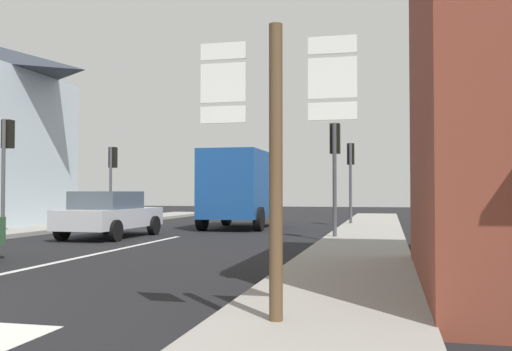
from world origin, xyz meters
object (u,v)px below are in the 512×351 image
at_px(traffic_light_near_left, 7,150).
at_px(traffic_light_far_right, 351,165).
at_px(sedan_far, 110,214).
at_px(delivery_truck, 240,187).
at_px(traffic_light_near_right, 335,154).
at_px(route_sign_post, 276,148).
at_px(traffic_light_far_left, 112,167).

xyz_separation_m(traffic_light_near_left, traffic_light_far_right, (10.21, 8.66, -0.17)).
distance_m(sedan_far, delivery_truck, 6.17).
height_order(traffic_light_near_left, traffic_light_near_right, traffic_light_near_left).
relative_size(delivery_truck, route_sign_post, 1.57).
height_order(traffic_light_near_left, traffic_light_far_right, traffic_light_near_left).
height_order(sedan_far, traffic_light_near_left, traffic_light_near_left).
xyz_separation_m(traffic_light_far_right, traffic_light_near_right, (0.00, -7.30, -0.01)).
distance_m(route_sign_post, traffic_light_far_right, 18.62).
xyz_separation_m(traffic_light_far_left, traffic_light_far_right, (10.21, 1.58, 0.08)).
distance_m(sedan_far, route_sign_post, 13.26).
relative_size(traffic_light_near_left, traffic_light_near_right, 1.07).
relative_size(traffic_light_far_right, traffic_light_near_right, 1.00).
xyz_separation_m(sedan_far, delivery_truck, (2.88, 5.38, 0.89)).
height_order(delivery_truck, traffic_light_near_right, traffic_light_near_right).
distance_m(sedan_far, traffic_light_far_left, 7.13).
xyz_separation_m(traffic_light_far_left, traffic_light_near_right, (10.21, -5.72, 0.07)).
relative_size(delivery_truck, traffic_light_far_right, 1.43).
xyz_separation_m(route_sign_post, traffic_light_far_right, (-0.42, 18.60, 0.69)).
xyz_separation_m(route_sign_post, traffic_light_near_right, (-0.42, 11.31, 0.68)).
bearing_deg(traffic_light_far_left, sedan_far, -63.31).
distance_m(traffic_light_far_right, traffic_light_near_right, 7.30).
xyz_separation_m(route_sign_post, traffic_light_far_left, (-10.63, 17.03, 0.62)).
bearing_deg(delivery_truck, traffic_light_near_right, -49.39).
height_order(sedan_far, traffic_light_far_left, traffic_light_far_left).
height_order(sedan_far, route_sign_post, route_sign_post).
distance_m(sedan_far, traffic_light_near_right, 7.35).
bearing_deg(sedan_far, delivery_truck, 61.87).
relative_size(sedan_far, traffic_light_far_right, 1.21).
height_order(sedan_far, delivery_truck, delivery_truck).
bearing_deg(traffic_light_near_right, sedan_far, -176.35).
bearing_deg(route_sign_post, delivery_truck, 105.97).
distance_m(traffic_light_far_left, traffic_light_far_right, 10.33).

